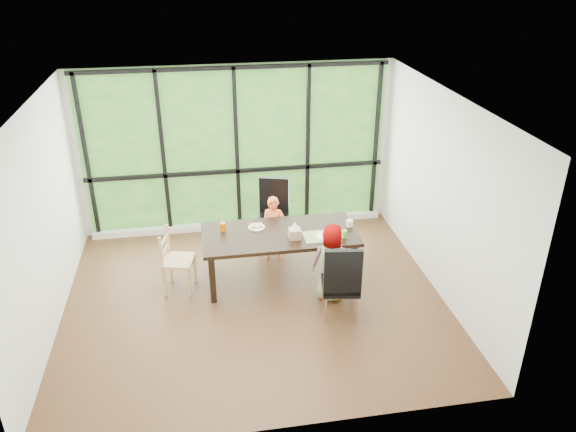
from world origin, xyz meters
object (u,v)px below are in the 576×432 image
object	(u,v)px
dining_table	(280,257)
child_toddler	(274,229)
orange_cup	(223,227)
plate_near	(325,236)
chair_interior_leather	(341,280)
chair_end_beech	(178,260)
tissue_box	(295,234)
white_mug	(350,223)
chair_window_leather	(273,215)
green_cup	(344,234)
child_older	(333,262)
plate_far	(257,227)

from	to	relation	value
dining_table	child_toddler	bearing A→B (deg)	90.00
dining_table	orange_cup	xyz separation A→B (m)	(-0.76, 0.19, 0.44)
plate_near	chair_interior_leather	bearing A→B (deg)	-88.02
dining_table	chair_end_beech	world-z (taller)	chair_end_beech
tissue_box	white_mug	bearing A→B (deg)	14.40
child_toddler	white_mug	size ratio (longest dim) A/B	10.81
child_toddler	white_mug	xyz separation A→B (m)	(1.00, -0.56, 0.29)
dining_table	child_toddler	size ratio (longest dim) A/B	2.08
chair_interior_leather	white_mug	size ratio (longest dim) A/B	11.52
chair_window_leather	child_toddler	world-z (taller)	chair_window_leather
child_toddler	plate_near	world-z (taller)	child_toddler
chair_window_leather	green_cup	world-z (taller)	chair_window_leather
child_older	child_toddler	bearing A→B (deg)	-44.03
plate_far	tissue_box	distance (m)	0.61
chair_interior_leather	plate_far	size ratio (longest dim) A/B	4.61
chair_end_beech	plate_near	bearing A→B (deg)	-83.06
plate_near	orange_cup	distance (m)	1.41
child_toddler	plate_far	xyz separation A→B (m)	(-0.29, -0.38, 0.25)
chair_window_leather	tissue_box	world-z (taller)	chair_window_leather
plate_far	plate_near	world-z (taller)	plate_near
chair_window_leather	plate_near	bearing A→B (deg)	-49.47
chair_interior_leather	chair_end_beech	bearing A→B (deg)	-17.22
white_mug	green_cup	bearing A→B (deg)	-116.74
plate_near	plate_far	bearing A→B (deg)	154.51
chair_window_leather	tissue_box	size ratio (longest dim) A/B	6.85
plate_far	white_mug	world-z (taller)	white_mug
green_cup	white_mug	world-z (taller)	green_cup
child_toddler	orange_cup	world-z (taller)	child_toddler
dining_table	child_toddler	xyz separation A→B (m)	(0.00, 0.59, 0.13)
child_toddler	child_older	bearing A→B (deg)	-43.80
child_toddler	green_cup	distance (m)	1.25
chair_end_beech	white_mug	world-z (taller)	chair_end_beech
dining_table	chair_interior_leather	world-z (taller)	chair_interior_leather
dining_table	orange_cup	distance (m)	0.90
dining_table	chair_end_beech	xyz separation A→B (m)	(-1.39, 0.00, 0.08)
plate_near	white_mug	distance (m)	0.48
child_older	chair_window_leather	bearing A→B (deg)	-52.07
chair_interior_leather	plate_near	world-z (taller)	chair_interior_leather
chair_window_leather	chair_interior_leather	world-z (taller)	same
child_toddler	plate_near	bearing A→B (deg)	-36.14
chair_window_leather	orange_cup	world-z (taller)	chair_window_leather
plate_far	white_mug	distance (m)	1.30
chair_interior_leather	plate_near	size ratio (longest dim) A/B	4.24
plate_far	dining_table	bearing A→B (deg)	-35.39
child_toddler	tissue_box	distance (m)	0.85
chair_end_beech	tissue_box	bearing A→B (deg)	-83.35
chair_interior_leather	tissue_box	bearing A→B (deg)	-52.55
dining_table	child_toddler	world-z (taller)	child_toddler
child_older	orange_cup	xyz separation A→B (m)	(-1.38, 0.74, 0.27)
child_older	plate_near	xyz separation A→B (m)	(-0.03, 0.34, 0.21)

